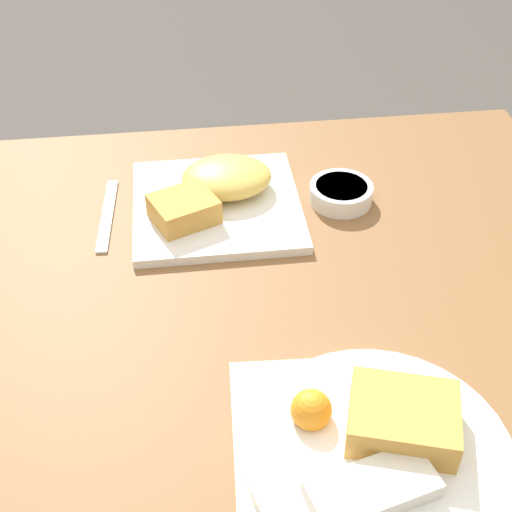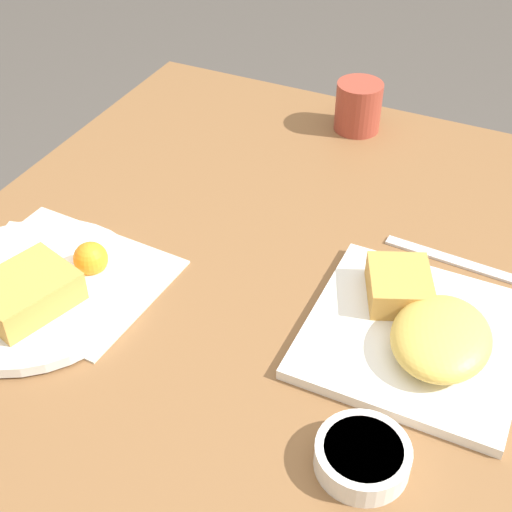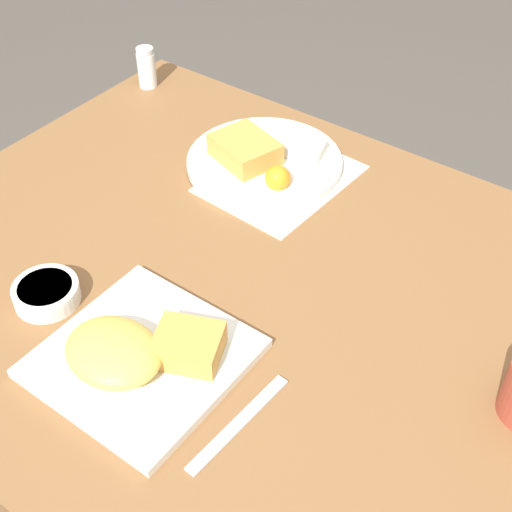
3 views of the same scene
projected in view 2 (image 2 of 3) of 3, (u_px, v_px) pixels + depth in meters
The scene contains 7 objects.
dining_table at pixel (256, 335), 0.94m from camera, with size 1.08×0.89×0.70m.
menu_card at pixel (65, 276), 0.92m from camera, with size 0.22×0.27×0.00m.
plate_square_near at pixel (422, 330), 0.82m from camera, with size 0.25×0.25×0.06m.
plate_oval_far at pixel (32, 286), 0.88m from camera, with size 0.28×0.28×0.05m.
sauce_ramekin at pixel (362, 456), 0.70m from camera, with size 0.09×0.09×0.03m.
butter_knife at pixel (450, 259), 0.94m from camera, with size 0.03×0.18×0.00m.
coffee_mug at pixel (358, 107), 1.19m from camera, with size 0.08×0.08×0.08m.
Camera 2 is at (-0.59, -0.28, 1.31)m, focal length 50.00 mm.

